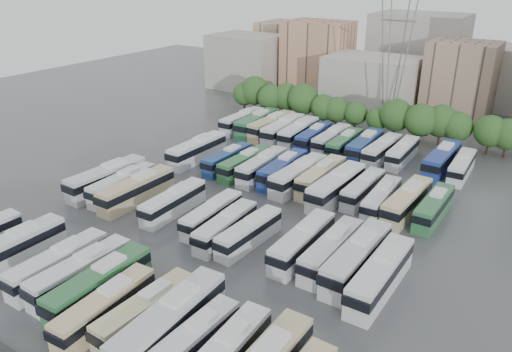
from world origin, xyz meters
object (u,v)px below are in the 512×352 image
Objects in this scene: bus_r0_s9 at (170,322)px; bus_r1_s13 at (380,275)px; bus_r3_s13 at (462,166)px; bus_r0_s10 at (192,342)px; bus_r3_s5 at (313,137)px; bus_r0_s2 at (13,249)px; bus_r3_s8 at (365,146)px; bus_r2_s12 at (407,201)px; bus_r3_s4 at (299,132)px; bus_r1_s2 at (137,190)px; electricity_pylon at (397,33)px; bus_r3_s9 at (382,150)px; bus_r1_s6 at (212,214)px; bus_r1_s0 at (107,178)px; bus_r0_s4 at (58,264)px; bus_r3_s12 at (442,159)px; bus_r2_s13 at (434,207)px; bus_r1_s7 at (226,227)px; bus_r1_s12 at (357,258)px; bus_r3_s6 at (331,139)px; bus_r2_s8 at (321,177)px; bus_r2_s10 at (363,189)px; bus_r2_s9 at (336,186)px; bus_r0_s8 at (146,311)px; bus_r2_s4 at (244,163)px; bus_r3_s7 at (345,144)px; bus_r2_s11 at (381,199)px; bus_r3_s2 at (272,126)px; bus_r3_s0 at (243,121)px; bus_r1_s10 at (302,242)px; bus_r2_s7 at (299,175)px; bus_r1_s1 at (122,185)px; bus_r2_s6 at (283,169)px; bus_r0_s6 at (100,284)px; bus_r1_s8 at (249,232)px; bus_r3_s3 at (283,129)px; bus_r1_s4 at (173,202)px; bus_r0_s7 at (105,307)px; bus_r1_s11 at (331,250)px; bus_r2_s3 at (227,159)px; bus_r2_s1 at (197,150)px.

bus_r1_s13 is at bearing 50.69° from bus_r0_s9.
bus_r1_s13 is 1.15× the size of bus_r3_s13.
bus_r0_s10 is 56.58m from bus_r3_s5.
bus_r0_s2 is 57.62m from bus_r3_s8.
bus_r3_s4 reaches higher than bus_r2_s12.
electricity_pylon is at bearing 73.89° from bus_r1_s2.
bus_r1_s13 is 1.07× the size of bus_r3_s9.
bus_r1_s0 is at bearing 177.68° from bus_r1_s6.
bus_r1_s13 is (29.63, 16.69, 0.18)m from bus_r0_s4.
bus_r1_s2 is 48.51m from bus_r3_s12.
bus_r2_s13 is at bearing 89.53° from bus_r1_s13.
bus_r1_s6 is 0.98× the size of bus_r1_s7.
bus_r1_s12 is at bearing 3.62° from bus_r1_s7.
bus_r0_s9 is 1.20× the size of bus_r2_s13.
bus_r0_s4 is 0.99× the size of bus_r3_s6.
bus_r2_s8 is 6.72m from bus_r2_s10.
bus_r0_s9 reaches higher than bus_r3_s12.
bus_r3_s6 is at bearing 70.14° from bus_r1_s2.
bus_r2_s9 is (29.74, 16.00, 0.03)m from bus_r1_s0.
bus_r0_s9 is 1.07× the size of bus_r1_s2.
bus_r0_s9 is 1.03× the size of bus_r1_s0.
bus_r0_s8 is 37.32m from bus_r2_s10.
bus_r3_s7 is at bearing 62.97° from bus_r2_s4.
electricity_pylon is 2.64× the size of bus_r3_s4.
bus_r2_s11 is 0.85× the size of bus_r3_s2.
bus_r3_s0 is 29.73m from bus_r3_s9.
bus_r2_s7 is at bearing 119.59° from bus_r1_s10.
bus_r3_s8 is at bearing 75.57° from bus_r0_s4.
bus_r2_s6 is at bearing 44.30° from bus_r1_s1.
bus_r3_s4 is (-10.07, 36.75, 0.24)m from bus_r1_s7.
bus_r2_s7 reaches higher than bus_r0_s6.
bus_r3_s3 is (-16.46, 36.01, 0.36)m from bus_r1_s8.
bus_r2_s8 is at bearing -31.79° from bus_r3_s0.
bus_r2_s4 is at bearing 128.81° from bus_r1_s8.
bus_r1_s1 is 1.08× the size of bus_r2_s10.
bus_r0_s7 is at bearing -65.78° from bus_r1_s4.
bus_r1_s11 is 1.09× the size of bus_r2_s3.
bus_r2_s8 is (-3.59, 37.14, -0.17)m from bus_r0_s9.
bus_r2_s6 reaches higher than bus_r0_s7.
bus_r3_s7 is at bearing 94.91° from bus_r0_s9.
bus_r2_s7 is 18.90m from bus_r3_s9.
bus_r1_s11 is at bearing -69.70° from bus_r3_s7.
bus_r3_s7 is at bearing 119.30° from bus_r1_s13.
bus_r3_s9 is (3.43, 16.36, -0.07)m from bus_r2_s8.
bus_r0_s4 is 0.91× the size of bus_r2_s1.
bus_r0_s10 is at bearing -62.20° from bus_r3_s2.
bus_r3_s2 is (-29.54, 19.19, 0.30)m from bus_r2_s11.
bus_r3_s3 is at bearing 153.31° from bus_r2_s13.
bus_r0_s9 is at bearing -109.22° from bus_r2_s13.
bus_r1_s11 is at bearing -93.64° from bus_r3_s12.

